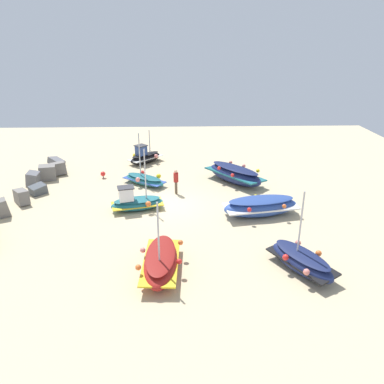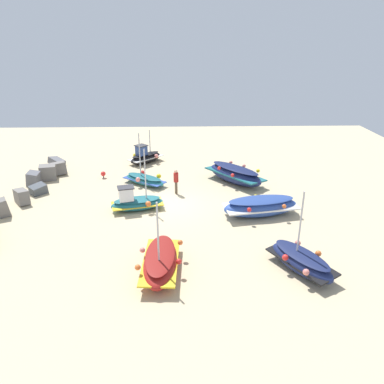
% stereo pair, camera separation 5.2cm
% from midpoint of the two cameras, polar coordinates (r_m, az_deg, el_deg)
% --- Properties ---
extents(ground_plane, '(44.41, 44.41, 0.00)m').
position_cam_midpoint_polar(ground_plane, '(23.59, -3.87, -1.88)').
color(ground_plane, '#C6B289').
extents(fishing_boat_0, '(4.79, 4.32, 1.32)m').
position_cam_midpoint_polar(fishing_boat_0, '(27.03, 6.46, 2.74)').
color(fishing_boat_0, navy).
rests_on(fishing_boat_0, ground_plane).
extents(fishing_boat_1, '(2.82, 3.32, 3.69)m').
position_cam_midpoint_polar(fishing_boat_1, '(26.81, -7.31, 1.88)').
color(fishing_boat_1, '#1E6670').
rests_on(fishing_boat_1, ground_plane).
extents(fishing_boat_2, '(3.62, 2.79, 3.79)m').
position_cam_midpoint_polar(fishing_boat_2, '(17.61, 16.23, -10.03)').
color(fishing_boat_2, navy).
rests_on(fishing_boat_2, ground_plane).
extents(fishing_boat_3, '(2.35, 4.66, 1.09)m').
position_cam_midpoint_polar(fishing_boat_3, '(22.25, 10.36, -2.13)').
color(fishing_boat_3, '#2D4C9E').
rests_on(fishing_boat_3, ground_plane).
extents(fishing_boat_4, '(1.93, 3.37, 3.80)m').
position_cam_midpoint_polar(fishing_boat_4, '(22.88, -8.59, -1.54)').
color(fishing_boat_4, '#1E6670').
rests_on(fishing_boat_4, ground_plane).
extents(fishing_boat_5, '(4.00, 2.01, 3.64)m').
position_cam_midpoint_polar(fishing_boat_5, '(16.93, -4.85, -10.47)').
color(fishing_boat_5, maroon).
rests_on(fishing_boat_5, ground_plane).
extents(fishing_boat_6, '(3.01, 3.02, 2.72)m').
position_cam_midpoint_polar(fishing_boat_6, '(31.52, -7.20, 5.32)').
color(fishing_boat_6, black).
rests_on(fishing_boat_6, ground_plane).
extents(person_walking, '(0.32, 0.32, 1.70)m').
position_cam_midpoint_polar(person_walking, '(24.79, -2.51, 1.84)').
color(person_walking, brown).
rests_on(person_walking, ground_plane).
extents(breakwater_rocks, '(17.54, 2.78, 1.29)m').
position_cam_midpoint_polar(breakwater_rocks, '(25.67, -24.56, -0.89)').
color(breakwater_rocks, slate).
rests_on(breakwater_rocks, ground_plane).
extents(mooring_buoy_0, '(0.36, 0.36, 0.51)m').
position_cam_midpoint_polar(mooring_buoy_0, '(28.63, -13.44, 2.70)').
color(mooring_buoy_0, '#3F3F42').
rests_on(mooring_buoy_0, ground_plane).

